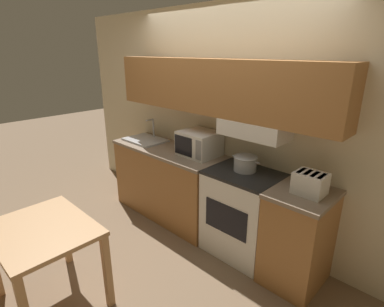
{
  "coord_description": "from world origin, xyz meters",
  "views": [
    {
      "loc": [
        2.06,
        -2.62,
        2.07
      ],
      "look_at": [
        0.05,
        -0.54,
        1.07
      ],
      "focal_mm": 28.0,
      "sensor_mm": 36.0,
      "label": 1
    }
  ],
  "objects_px": {
    "microwave": "(199,143)",
    "cooking_pot": "(245,163)",
    "toaster": "(310,183)",
    "dining_table": "(44,240)",
    "sink_basin": "(145,139)",
    "stove_range": "(242,213)"
  },
  "relations": [
    {
      "from": "microwave",
      "to": "cooking_pot",
      "type": "bearing_deg",
      "value": -2.14
    },
    {
      "from": "toaster",
      "to": "dining_table",
      "type": "bearing_deg",
      "value": -130.14
    },
    {
      "from": "microwave",
      "to": "dining_table",
      "type": "height_order",
      "value": "microwave"
    },
    {
      "from": "cooking_pot",
      "to": "dining_table",
      "type": "xyz_separation_m",
      "value": [
        -0.74,
        -1.74,
        -0.39
      ]
    },
    {
      "from": "dining_table",
      "to": "toaster",
      "type": "bearing_deg",
      "value": 49.86
    },
    {
      "from": "microwave",
      "to": "sink_basin",
      "type": "bearing_deg",
      "value": -174.88
    },
    {
      "from": "cooking_pot",
      "to": "sink_basin",
      "type": "bearing_deg",
      "value": -177.91
    },
    {
      "from": "cooking_pot",
      "to": "microwave",
      "type": "height_order",
      "value": "microwave"
    },
    {
      "from": "stove_range",
      "to": "toaster",
      "type": "distance_m",
      "value": 0.86
    },
    {
      "from": "microwave",
      "to": "toaster",
      "type": "relative_size",
      "value": 1.64
    },
    {
      "from": "stove_range",
      "to": "toaster",
      "type": "height_order",
      "value": "toaster"
    },
    {
      "from": "stove_range",
      "to": "sink_basin",
      "type": "bearing_deg",
      "value": -179.74
    },
    {
      "from": "toaster",
      "to": "sink_basin",
      "type": "distance_m",
      "value": 2.25
    },
    {
      "from": "microwave",
      "to": "dining_table",
      "type": "relative_size",
      "value": 0.49
    },
    {
      "from": "sink_basin",
      "to": "microwave",
      "type": "bearing_deg",
      "value": 5.12
    },
    {
      "from": "stove_range",
      "to": "toaster",
      "type": "relative_size",
      "value": 3.49
    },
    {
      "from": "cooking_pot",
      "to": "dining_table",
      "type": "relative_size",
      "value": 0.36
    },
    {
      "from": "sink_basin",
      "to": "cooking_pot",
      "type": "bearing_deg",
      "value": 2.09
    },
    {
      "from": "toaster",
      "to": "dining_table",
      "type": "relative_size",
      "value": 0.3
    },
    {
      "from": "cooking_pot",
      "to": "sink_basin",
      "type": "xyz_separation_m",
      "value": [
        -1.56,
        -0.06,
        -0.06
      ]
    },
    {
      "from": "stove_range",
      "to": "sink_basin",
      "type": "height_order",
      "value": "sink_basin"
    },
    {
      "from": "sink_basin",
      "to": "dining_table",
      "type": "bearing_deg",
      "value": -63.94
    }
  ]
}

